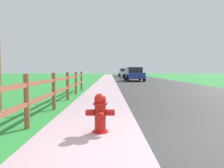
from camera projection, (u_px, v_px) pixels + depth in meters
ground_plane at (114, 79)px, 28.31m from camera, size 120.00×120.00×0.00m
road_asphalt at (139, 79)px, 30.35m from camera, size 7.00×66.00×0.01m
curb_concrete at (93, 79)px, 30.27m from camera, size 6.00×66.00×0.01m
grass_verge at (82, 79)px, 30.26m from camera, size 5.00×66.00×0.00m
fire_hydrant at (100, 113)px, 4.09m from camera, size 0.55×0.46×0.75m
rail_fence at (62, 86)px, 7.50m from camera, size 0.11×10.70×1.12m
parked_suv_blue at (134, 74)px, 24.31m from camera, size 2.12×4.28×1.55m
parked_car_beige at (131, 73)px, 32.76m from camera, size 2.26×4.95×1.50m
parked_car_white at (124, 72)px, 42.52m from camera, size 2.21×4.57×1.58m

